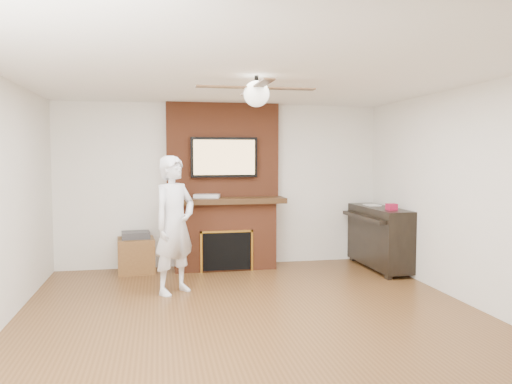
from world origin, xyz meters
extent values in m
cube|color=#543418|center=(0.00, 0.00, -0.09)|extent=(5.36, 5.86, 0.18)
cube|color=white|center=(0.00, 0.00, 2.59)|extent=(5.36, 5.86, 0.18)
cube|color=silver|center=(0.00, 2.84, 1.25)|extent=(5.36, 0.18, 2.50)
cube|color=silver|center=(0.00, -2.84, 1.25)|extent=(5.36, 0.18, 2.50)
cube|color=silver|center=(2.59, 0.00, 1.25)|extent=(0.18, 5.86, 2.50)
cube|color=brown|center=(0.00, 2.50, 0.50)|extent=(1.50, 0.50, 1.00)
cube|color=black|center=(0.00, 2.47, 1.04)|extent=(1.78, 0.64, 0.08)
cube|color=brown|center=(0.00, 2.65, 1.79)|extent=(1.70, 0.20, 1.42)
cube|color=black|center=(0.00, 2.25, 0.31)|extent=(0.70, 0.06, 0.55)
cube|color=#BF8C2D|center=(0.00, 2.24, 0.60)|extent=(0.78, 0.02, 0.03)
cube|color=#BF8C2D|center=(-0.38, 2.24, 0.31)|extent=(0.03, 0.02, 0.61)
cube|color=#BF8C2D|center=(0.38, 2.24, 0.31)|extent=(0.03, 0.02, 0.61)
cube|color=black|center=(0.00, 2.50, 1.68)|extent=(1.00, 0.07, 0.60)
cube|color=tan|center=(0.00, 2.47, 1.68)|extent=(0.92, 0.01, 0.52)
cylinder|color=black|center=(0.00, 0.00, 2.43)|extent=(0.04, 0.04, 0.14)
sphere|color=white|center=(0.00, 0.00, 2.32)|extent=(0.26, 0.26, 0.26)
cube|color=black|center=(0.33, 0.00, 2.38)|extent=(0.55, 0.11, 0.01)
cube|color=black|center=(0.00, 0.33, 2.38)|extent=(0.11, 0.55, 0.01)
cube|color=black|center=(-0.33, 0.00, 2.38)|extent=(0.55, 0.11, 0.01)
cube|color=black|center=(0.00, -0.33, 2.38)|extent=(0.11, 0.55, 0.01)
imported|color=silver|center=(-0.79, 1.25, 0.85)|extent=(0.74, 0.73, 1.70)
cube|color=brown|center=(-1.31, 2.48, 0.25)|extent=(0.56, 0.56, 0.50)
cube|color=#313134|center=(-1.31, 2.48, 0.55)|extent=(0.42, 0.35, 0.10)
cube|color=black|center=(2.28, 2.00, 0.49)|extent=(0.44, 1.43, 0.88)
cube|color=black|center=(2.13, 1.36, 0.38)|extent=(0.07, 0.11, 0.77)
cube|color=black|center=(2.13, 2.64, 0.38)|extent=(0.07, 0.11, 0.77)
cube|color=black|center=(2.04, 2.00, 0.79)|extent=(0.18, 1.32, 0.05)
cube|color=silver|center=(2.28, 2.27, 0.94)|extent=(0.20, 0.27, 0.01)
cube|color=#A21436|center=(2.28, 1.62, 0.98)|extent=(0.13, 0.13, 0.09)
cube|color=silver|center=(-0.27, 2.45, 1.11)|extent=(0.41, 0.30, 0.05)
cylinder|color=#BB4816|center=(-0.10, 2.30, 0.07)|extent=(0.07, 0.07, 0.14)
cylinder|color=#3D772F|center=(0.05, 2.32, 0.04)|extent=(0.06, 0.06, 0.08)
cylinder|color=#BEAE97|center=(0.16, 2.33, 0.06)|extent=(0.08, 0.08, 0.11)
camera|label=1|loc=(-0.97, -4.93, 1.70)|focal=35.00mm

